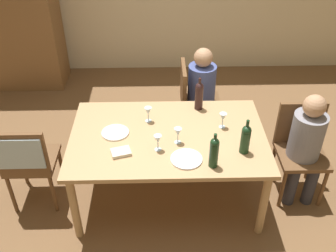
# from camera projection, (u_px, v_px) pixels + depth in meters

# --- Properties ---
(ground_plane) EXTENTS (10.00, 10.00, 0.00)m
(ground_plane) POSITION_uv_depth(u_px,v_px,m) (168.00, 193.00, 3.91)
(ground_plane) COLOR brown
(armoire_cabinet) EXTENTS (1.18, 0.62, 2.18)m
(armoire_cabinet) POSITION_uv_depth(u_px,v_px,m) (12.00, 7.00, 5.09)
(armoire_cabinet) COLOR brown
(armoire_cabinet) RESTS_ON ground_plane
(dining_table) EXTENTS (1.74, 1.12, 0.73)m
(dining_table) POSITION_uv_depth(u_px,v_px,m) (168.00, 142.00, 3.52)
(dining_table) COLOR tan
(dining_table) RESTS_ON ground_plane
(chair_right_end) EXTENTS (0.44, 0.44, 0.92)m
(chair_right_end) POSITION_uv_depth(u_px,v_px,m) (300.00, 144.00, 3.69)
(chair_right_end) COLOR brown
(chair_right_end) RESTS_ON ground_plane
(chair_far_right) EXTENTS (0.44, 0.44, 0.92)m
(chair_far_right) POSITION_uv_depth(u_px,v_px,m) (193.00, 98.00, 4.36)
(chair_far_right) COLOR brown
(chair_far_right) RESTS_ON ground_plane
(chair_left_end) EXTENTS (0.44, 0.46, 0.92)m
(chair_left_end) POSITION_uv_depth(u_px,v_px,m) (26.00, 158.00, 3.43)
(chair_left_end) COLOR brown
(chair_left_end) RESTS_ON ground_plane
(person_woman_host) EXTENTS (0.30, 0.34, 1.12)m
(person_woman_host) POSITION_uv_depth(u_px,v_px,m) (306.00, 142.00, 3.53)
(person_woman_host) COLOR #33333D
(person_woman_host) RESTS_ON ground_plane
(person_man_bearded) EXTENTS (0.35, 0.30, 1.12)m
(person_man_bearded) POSITION_uv_depth(u_px,v_px,m) (204.00, 88.00, 4.29)
(person_man_bearded) COLOR #33333D
(person_man_bearded) RESTS_ON ground_plane
(wine_bottle_tall_green) EXTENTS (0.08, 0.08, 0.33)m
(wine_bottle_tall_green) POSITION_uv_depth(u_px,v_px,m) (199.00, 95.00, 3.74)
(wine_bottle_tall_green) COLOR black
(wine_bottle_tall_green) RESTS_ON dining_table
(wine_bottle_dark_red) EXTENTS (0.07, 0.07, 0.32)m
(wine_bottle_dark_red) POSITION_uv_depth(u_px,v_px,m) (214.00, 152.00, 3.06)
(wine_bottle_dark_red) COLOR #19381E
(wine_bottle_dark_red) RESTS_ON dining_table
(wine_bottle_short_olive) EXTENTS (0.08, 0.08, 0.32)m
(wine_bottle_short_olive) POSITION_uv_depth(u_px,v_px,m) (246.00, 138.00, 3.21)
(wine_bottle_short_olive) COLOR #19381E
(wine_bottle_short_olive) RESTS_ON dining_table
(wine_glass_near_left) EXTENTS (0.07, 0.07, 0.15)m
(wine_glass_near_left) POSITION_uv_depth(u_px,v_px,m) (223.00, 117.00, 3.51)
(wine_glass_near_left) COLOR silver
(wine_glass_near_left) RESTS_ON dining_table
(wine_glass_centre) EXTENTS (0.07, 0.07, 0.15)m
(wine_glass_centre) POSITION_uv_depth(u_px,v_px,m) (158.00, 140.00, 3.25)
(wine_glass_centre) COLOR silver
(wine_glass_centre) RESTS_ON dining_table
(wine_glass_near_right) EXTENTS (0.07, 0.07, 0.15)m
(wine_glass_near_right) POSITION_uv_depth(u_px,v_px,m) (148.00, 112.00, 3.59)
(wine_glass_near_right) COLOR silver
(wine_glass_near_right) RESTS_ON dining_table
(wine_glass_far) EXTENTS (0.07, 0.07, 0.15)m
(wine_glass_far) POSITION_uv_depth(u_px,v_px,m) (178.00, 133.00, 3.33)
(wine_glass_far) COLOR silver
(wine_glass_far) RESTS_ON dining_table
(dinner_plate_host) EXTENTS (0.26, 0.26, 0.01)m
(dinner_plate_host) POSITION_uv_depth(u_px,v_px,m) (186.00, 159.00, 3.21)
(dinner_plate_host) COLOR white
(dinner_plate_host) RESTS_ON dining_table
(dinner_plate_guest_left) EXTENTS (0.25, 0.25, 0.01)m
(dinner_plate_guest_left) POSITION_uv_depth(u_px,v_px,m) (115.00, 133.00, 3.50)
(dinner_plate_guest_left) COLOR silver
(dinner_plate_guest_left) RESTS_ON dining_table
(folded_napkin) EXTENTS (0.19, 0.16, 0.03)m
(folded_napkin) POSITION_uv_depth(u_px,v_px,m) (121.00, 152.00, 3.26)
(folded_napkin) COLOR beige
(folded_napkin) RESTS_ON dining_table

